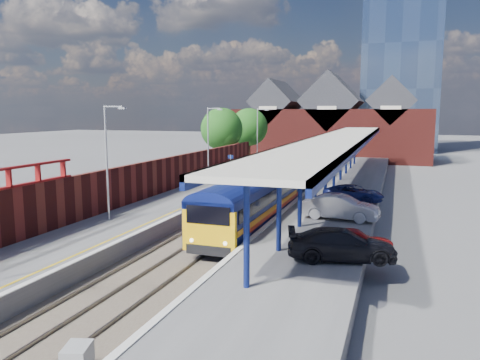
# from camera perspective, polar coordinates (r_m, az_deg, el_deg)

# --- Properties ---
(ground) EXTENTS (240.00, 240.00, 0.00)m
(ground) POSITION_cam_1_polar(r_m,az_deg,el_deg) (49.77, 6.64, -0.52)
(ground) COLOR #5B5B5E
(ground) RESTS_ON ground
(ballast_bed) EXTENTS (6.00, 76.00, 0.06)m
(ballast_bed) POSITION_cam_1_polar(r_m,az_deg,el_deg) (40.18, 3.65, -2.55)
(ballast_bed) COLOR #473D33
(ballast_bed) RESTS_ON ground
(rails) EXTENTS (4.51, 76.00, 0.14)m
(rails) POSITION_cam_1_polar(r_m,az_deg,el_deg) (40.16, 3.65, -2.42)
(rails) COLOR slate
(rails) RESTS_ON ground
(left_platform) EXTENTS (5.00, 76.00, 1.00)m
(left_platform) POSITION_cam_1_polar(r_m,az_deg,el_deg) (41.83, -3.64, -1.46)
(left_platform) COLOR #565659
(left_platform) RESTS_ON ground
(right_platform) EXTENTS (6.00, 76.00, 1.00)m
(right_platform) POSITION_cam_1_polar(r_m,az_deg,el_deg) (39.00, 12.21, -2.35)
(right_platform) COLOR #565659
(right_platform) RESTS_ON ground
(coping_left) EXTENTS (0.30, 76.00, 0.05)m
(coping_left) POSITION_cam_1_polar(r_m,az_deg,el_deg) (40.92, -0.60, -0.92)
(coping_left) COLOR silver
(coping_left) RESTS_ON left_platform
(coping_right) EXTENTS (0.30, 76.00, 0.05)m
(coping_right) POSITION_cam_1_polar(r_m,az_deg,el_deg) (39.32, 8.10, -1.38)
(coping_right) COLOR silver
(coping_right) RESTS_ON right_platform
(yellow_line) EXTENTS (0.14, 76.00, 0.01)m
(yellow_line) POSITION_cam_1_polar(r_m,az_deg,el_deg) (41.12, -1.39, -0.90)
(yellow_line) COLOR yellow
(yellow_line) RESTS_ON left_platform
(train) EXTENTS (2.93, 65.92, 3.45)m
(train) POSITION_cam_1_polar(r_m,az_deg,el_deg) (54.60, 9.43, 2.45)
(train) COLOR #0C1657
(train) RESTS_ON ground
(canopy) EXTENTS (4.50, 52.00, 4.48)m
(canopy) POSITION_cam_1_polar(r_m,az_deg,el_deg) (40.42, 12.00, 4.82)
(canopy) COLOR #0E1A55
(canopy) RESTS_ON right_platform
(lamp_post_b) EXTENTS (1.48, 0.18, 7.00)m
(lamp_post_b) POSITION_cam_1_polar(r_m,az_deg,el_deg) (29.37, -15.74, 2.94)
(lamp_post_b) COLOR #A5A8AA
(lamp_post_b) RESTS_ON left_platform
(lamp_post_c) EXTENTS (1.48, 0.18, 7.00)m
(lamp_post_c) POSITION_cam_1_polar(r_m,az_deg,el_deg) (43.48, -3.75, 4.87)
(lamp_post_c) COLOR #A5A8AA
(lamp_post_c) RESTS_ON left_platform
(lamp_post_d) EXTENTS (1.48, 0.18, 7.00)m
(lamp_post_d) POSITION_cam_1_polar(r_m,az_deg,el_deg) (58.57, 2.26, 5.76)
(lamp_post_d) COLOR #A5A8AA
(lamp_post_d) RESTS_ON left_platform
(platform_sign) EXTENTS (0.55, 0.08, 2.50)m
(platform_sign) POSITION_cam_1_polar(r_m,az_deg,el_deg) (45.05, -1.15, 2.07)
(platform_sign) COLOR #A5A8AA
(platform_sign) RESTS_ON left_platform
(brick_wall) EXTENTS (0.35, 50.00, 3.86)m
(brick_wall) POSITION_cam_1_polar(r_m,az_deg,el_deg) (36.93, -11.22, 0.16)
(brick_wall) COLOR #5B1B17
(brick_wall) RESTS_ON left_platform
(station_building) EXTENTS (30.00, 12.12, 13.78)m
(station_building) POSITION_cam_1_polar(r_m,az_deg,el_deg) (76.83, 11.12, 6.56)
(station_building) COLOR #5B1B17
(station_building) RESTS_ON ground
(glass_tower) EXTENTS (14.20, 14.20, 40.30)m
(glass_tower) POSITION_cam_1_polar(r_m,az_deg,el_deg) (98.94, 19.10, 15.19)
(glass_tower) COLOR #465978
(glass_tower) RESTS_ON ground
(tree_near) EXTENTS (5.20, 5.20, 8.10)m
(tree_near) POSITION_cam_1_polar(r_m,az_deg,el_deg) (57.85, -2.15, 6.09)
(tree_near) COLOR #382314
(tree_near) RESTS_ON ground
(tree_far) EXTENTS (5.20, 5.20, 8.10)m
(tree_far) POSITION_cam_1_polar(r_m,az_deg,el_deg) (65.08, 1.20, 6.34)
(tree_far) COLOR #382314
(tree_far) RESTS_ON ground
(parked_car_red) EXTENTS (4.03, 2.37, 1.29)m
(parked_car_red) POSITION_cam_1_polar(r_m,az_deg,el_deg) (22.48, 13.53, -7.24)
(parked_car_red) COLOR #AC0F0E
(parked_car_red) RESTS_ON right_platform
(parked_car_silver) EXTENTS (4.79, 2.10, 1.53)m
(parked_car_silver) POSITION_cam_1_polar(r_m,az_deg,el_deg) (29.50, 12.15, -3.26)
(parked_car_silver) COLOR #BABABF
(parked_car_silver) RESTS_ON right_platform
(parked_car_dark) EXTENTS (5.15, 3.05, 1.40)m
(parked_car_dark) POSITION_cam_1_polar(r_m,az_deg,el_deg) (21.61, 12.30, -7.68)
(parked_car_dark) COLOR black
(parked_car_dark) RESTS_ON right_platform
(parked_car_blue) EXTENTS (4.65, 2.74, 1.21)m
(parked_car_blue) POSITION_cam_1_polar(r_m,az_deg,el_deg) (35.73, 13.68, -1.56)
(parked_car_blue) COLOR navy
(parked_car_blue) RESTS_ON right_platform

